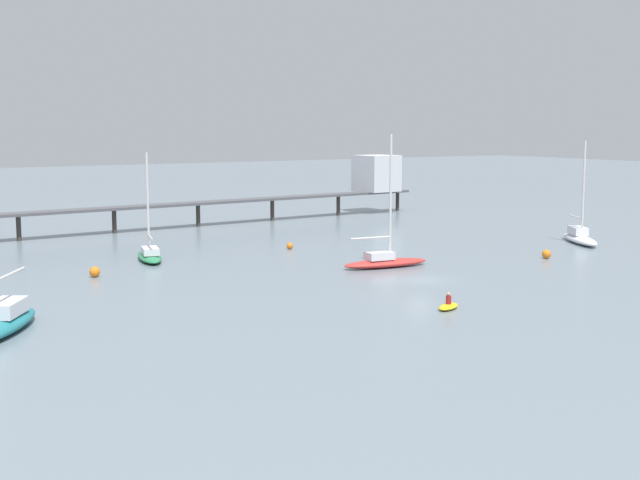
{
  "coord_description": "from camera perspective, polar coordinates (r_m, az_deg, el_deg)",
  "views": [
    {
      "loc": [
        -42.01,
        -52.18,
        12.15
      ],
      "look_at": [
        0.0,
        14.78,
        1.5
      ],
      "focal_mm": 48.33,
      "sensor_mm": 36.0,
      "label": 1
    }
  ],
  "objects": [
    {
      "name": "ground_plane",
      "position": [
        68.09,
        6.63,
        -2.66
      ],
      "size": [
        400.0,
        400.0,
        0.0
      ],
      "primitive_type": "plane",
      "color": "slate"
    },
    {
      "name": "pier",
      "position": [
        114.1,
        0.43,
        3.87
      ],
      "size": [
        65.85,
        8.96,
        7.92
      ],
      "color": "#4C4C51",
      "rests_on": "ground_plane"
    },
    {
      "name": "sailboat_white",
      "position": [
        92.55,
        16.82,
        0.24
      ],
      "size": [
        5.89,
        8.35,
        10.52
      ],
      "color": "white",
      "rests_on": "ground_plane"
    },
    {
      "name": "sailboat_teal",
      "position": [
        54.1,
        -20.26,
        -4.9
      ],
      "size": [
        6.84,
        8.79,
        13.74
      ],
      "color": "#1E727A",
      "rests_on": "ground_plane"
    },
    {
      "name": "sailboat_green",
      "position": [
        78.82,
        -11.21,
        -0.9
      ],
      "size": [
        3.73,
        7.53,
        9.66
      ],
      "color": "#287F4C",
      "rests_on": "ground_plane"
    },
    {
      "name": "sailboat_red",
      "position": [
        73.8,
        4.31,
        -1.3
      ],
      "size": [
        8.12,
        2.99,
        11.33
      ],
      "color": "red",
      "rests_on": "ground_plane"
    },
    {
      "name": "dinghy_yellow",
      "position": [
        57.74,
        8.5,
        -4.33
      ],
      "size": [
        2.45,
        1.93,
        1.14
      ],
      "color": "yellow",
      "rests_on": "ground_plane"
    },
    {
      "name": "mooring_buoy_mid",
      "position": [
        71.25,
        -14.69,
        -2.05
      ],
      "size": [
        0.86,
        0.86,
        0.86
      ],
      "primitive_type": "sphere",
      "color": "orange",
      "rests_on": "ground_plane"
    },
    {
      "name": "mooring_buoy_far",
      "position": [
        81.08,
        14.76,
        -0.9
      ],
      "size": [
        0.83,
        0.83,
        0.83
      ],
      "primitive_type": "sphere",
      "color": "orange",
      "rests_on": "ground_plane"
    },
    {
      "name": "mooring_buoy_near",
      "position": [
        84.37,
        -2.02,
        -0.39
      ],
      "size": [
        0.65,
        0.65,
        0.65
      ],
      "primitive_type": "sphere",
      "color": "orange",
      "rests_on": "ground_plane"
    }
  ]
}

